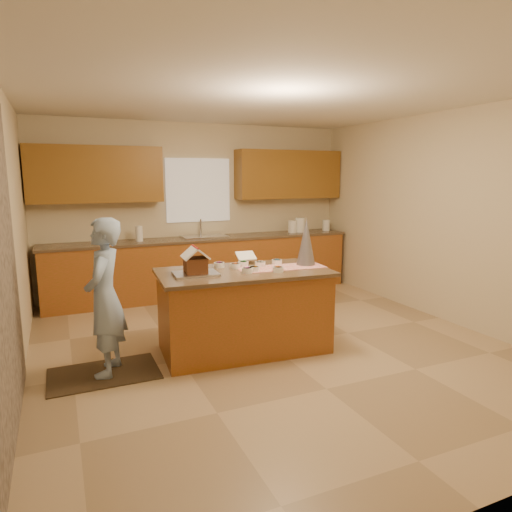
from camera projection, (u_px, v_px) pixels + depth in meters
name	position (u px, v px, depth m)	size (l,w,h in m)	color
floor	(271.00, 346.00, 5.07)	(5.50, 5.50, 0.00)	tan
ceiling	(273.00, 94.00, 4.59)	(5.50, 5.50, 0.00)	silver
wall_back	(198.00, 209.00, 7.30)	(5.50, 5.50, 0.00)	beige
wall_front	(502.00, 280.00, 2.35)	(5.50, 5.50, 0.00)	beige
wall_left	(8.00, 239.00, 3.83)	(5.50, 5.50, 0.00)	beige
wall_right	(446.00, 218.00, 5.82)	(5.50, 5.50, 0.00)	beige
stone_accent	(2.00, 268.00, 3.14)	(2.50, 2.50, 0.00)	gray
window_curtain	(198.00, 190.00, 7.23)	(1.05, 0.03, 1.00)	white
back_counter_base	(205.00, 267.00, 7.20)	(4.80, 0.60, 0.88)	#9E4720
back_counter_top	(204.00, 239.00, 7.11)	(4.85, 0.63, 0.04)	brown
upper_cabinet_left	(96.00, 174.00, 6.43)	(1.85, 0.35, 0.80)	brown
upper_cabinet_right	(288.00, 175.00, 7.66)	(1.85, 0.35, 0.80)	brown
sink	(204.00, 239.00, 7.12)	(0.70, 0.45, 0.12)	silver
faucet	(201.00, 228.00, 7.25)	(0.03, 0.03, 0.28)	silver
island_base	(244.00, 312.00, 4.89)	(1.74, 0.87, 0.85)	#9E4720
island_top	(244.00, 272.00, 4.81)	(1.81, 0.95, 0.04)	brown
table_runner	(281.00, 267.00, 4.95)	(0.96, 0.35, 0.01)	#AC140C
baking_tray	(196.00, 274.00, 4.59)	(0.44, 0.33, 0.02)	silver
cookbook	(246.00, 256.00, 5.18)	(0.21, 0.02, 0.17)	white
tinsel_tree	(306.00, 242.00, 5.06)	(0.21, 0.21, 0.53)	#A8A7B3
rug	(104.00, 374.00, 4.34)	(1.01, 0.66, 0.01)	black
boy	(105.00, 297.00, 4.23)	(0.55, 0.36, 1.50)	#8DA6C8
canister_a	(292.00, 226.00, 7.72)	(0.15, 0.15, 0.21)	white
canister_b	(300.00, 225.00, 7.78)	(0.17, 0.17, 0.25)	white
canister_c	(326.00, 225.00, 7.99)	(0.13, 0.13, 0.19)	white
paper_towel	(139.00, 234.00, 6.69)	(0.10, 0.10, 0.23)	white
gingerbread_house	(195.00, 263.00, 4.57)	(0.28, 0.29, 0.27)	#563516
candy_bowls	(252.00, 266.00, 4.91)	(0.77, 0.60, 0.05)	green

